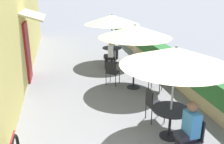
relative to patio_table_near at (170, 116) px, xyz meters
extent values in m
cube|color=#E0CC6B|center=(-3.64, 5.31, 1.56)|extent=(0.24, 14.87, 4.20)
cube|color=maroon|center=(-3.48, 4.56, 0.51)|extent=(0.08, 0.96, 2.10)
cube|color=beige|center=(-3.17, 4.56, 1.81)|extent=(0.78, 1.80, 0.30)
cube|color=tan|center=(1.66, 5.21, -0.31)|extent=(0.44, 13.87, 0.45)
cube|color=#2D6B33|center=(1.66, 5.21, 0.19)|extent=(0.60, 13.17, 0.56)
cylinder|color=black|center=(0.00, 0.00, -0.53)|extent=(0.44, 0.44, 0.02)
cylinder|color=black|center=(0.00, 0.00, -0.18)|extent=(0.06, 0.06, 0.69)
cylinder|color=black|center=(0.00, 0.00, 0.16)|extent=(0.84, 0.84, 0.02)
cylinder|color=#B7B7BC|center=(0.00, 0.00, 0.50)|extent=(0.04, 0.04, 2.08)
cone|color=beige|center=(0.00, 0.00, 1.40)|extent=(2.36, 2.36, 0.39)
sphere|color=#B7B7BC|center=(0.00, 0.00, 1.60)|extent=(0.07, 0.07, 0.07)
cube|color=black|center=(0.05, -0.76, -0.09)|extent=(0.43, 0.43, 0.04)
cube|color=black|center=(0.24, -0.75, 0.12)|extent=(0.06, 0.38, 0.42)
cylinder|color=black|center=(-0.14, -0.59, -0.31)|extent=(0.02, 0.02, 0.45)
cylinder|color=black|center=(0.22, -0.57, -0.31)|extent=(0.02, 0.02, 0.45)
cube|color=#23232D|center=(-0.04, -0.77, -0.01)|extent=(0.38, 0.32, 0.12)
cube|color=teal|center=(0.07, -0.76, 0.24)|extent=(0.24, 0.35, 0.50)
sphere|color=brown|center=(0.05, -0.76, 0.61)|extent=(0.20, 0.20, 0.20)
cube|color=black|center=(-0.05, 0.76, -0.09)|extent=(0.43, 0.43, 0.04)
cube|color=black|center=(-0.24, 0.75, 0.12)|extent=(0.06, 0.38, 0.42)
cylinder|color=black|center=(0.14, 0.59, -0.31)|extent=(0.02, 0.02, 0.45)
cylinder|color=black|center=(0.12, 0.95, -0.31)|extent=(0.02, 0.02, 0.45)
cylinder|color=black|center=(-0.22, 0.57, -0.31)|extent=(0.02, 0.02, 0.45)
cylinder|color=black|center=(-0.24, 0.93, -0.31)|extent=(0.02, 0.02, 0.45)
cylinder|color=black|center=(0.04, 2.98, -0.53)|extent=(0.44, 0.44, 0.02)
cylinder|color=black|center=(0.04, 2.98, -0.18)|extent=(0.06, 0.06, 0.69)
cylinder|color=black|center=(0.04, 2.98, 0.16)|extent=(0.84, 0.84, 0.02)
cylinder|color=#B7B7BC|center=(0.04, 2.98, 0.50)|extent=(0.04, 0.04, 2.08)
cone|color=beige|center=(0.04, 2.98, 1.40)|extent=(2.36, 2.36, 0.39)
sphere|color=#B7B7BC|center=(0.04, 2.98, 1.60)|extent=(0.07, 0.07, 0.07)
cube|color=black|center=(-0.58, 3.42, -0.09)|extent=(0.56, 0.56, 0.04)
cube|color=black|center=(-0.69, 3.27, 0.12)|extent=(0.33, 0.24, 0.42)
cylinder|color=black|center=(-0.33, 3.46, -0.31)|extent=(0.02, 0.02, 0.45)
cylinder|color=black|center=(-0.63, 3.67, -0.31)|extent=(0.02, 0.02, 0.45)
cylinder|color=black|center=(-0.54, 3.17, -0.31)|extent=(0.02, 0.02, 0.45)
cylinder|color=black|center=(-0.84, 3.38, -0.31)|extent=(0.02, 0.02, 0.45)
cube|color=black|center=(0.66, 2.54, -0.09)|extent=(0.56, 0.56, 0.04)
cube|color=black|center=(0.76, 2.69, 0.12)|extent=(0.33, 0.24, 0.42)
cylinder|color=black|center=(0.41, 2.50, -0.31)|extent=(0.02, 0.02, 0.45)
cylinder|color=black|center=(0.70, 2.29, -0.31)|extent=(0.02, 0.02, 0.45)
cylinder|color=black|center=(0.61, 2.79, -0.31)|extent=(0.02, 0.02, 0.45)
cylinder|color=black|center=(0.91, 2.58, -0.31)|extent=(0.02, 0.02, 0.45)
cylinder|color=black|center=(-0.09, 5.87, -0.53)|extent=(0.44, 0.44, 0.02)
cylinder|color=black|center=(-0.09, 5.87, -0.18)|extent=(0.06, 0.06, 0.69)
cylinder|color=black|center=(-0.09, 5.87, 0.16)|extent=(0.84, 0.84, 0.02)
cylinder|color=#B7B7BC|center=(-0.09, 5.87, 0.50)|extent=(0.04, 0.04, 2.08)
cone|color=beige|center=(-0.09, 5.87, 1.40)|extent=(2.36, 2.36, 0.39)
sphere|color=#B7B7BC|center=(-0.09, 5.87, 1.60)|extent=(0.07, 0.07, 0.07)
cube|color=black|center=(-0.31, 5.14, -0.09)|extent=(0.50, 0.50, 0.04)
cube|color=black|center=(-0.13, 5.09, 0.12)|extent=(0.14, 0.37, 0.42)
cylinder|color=black|center=(-0.43, 5.37, -0.31)|extent=(0.02, 0.02, 0.45)
cylinder|color=black|center=(-0.54, 5.02, -0.31)|extent=(0.02, 0.02, 0.45)
cylinder|color=black|center=(-0.09, 5.26, -0.31)|extent=(0.02, 0.02, 0.45)
cylinder|color=black|center=(-0.19, 4.92, -0.31)|extent=(0.02, 0.02, 0.45)
cylinder|color=#23232D|center=(-0.46, 5.27, -0.30)|extent=(0.11, 0.11, 0.47)
cylinder|color=#23232D|center=(-0.51, 5.12, -0.30)|extent=(0.11, 0.11, 0.47)
cube|color=#23232D|center=(-0.40, 5.17, -0.01)|extent=(0.43, 0.39, 0.12)
cube|color=white|center=(-0.29, 5.14, 0.24)|extent=(0.31, 0.39, 0.50)
sphere|color=tan|center=(-0.31, 5.14, 0.61)|extent=(0.20, 0.20, 0.20)
cube|color=black|center=(0.13, 6.60, -0.09)|extent=(0.50, 0.50, 0.04)
cube|color=black|center=(-0.05, 6.66, 0.12)|extent=(0.14, 0.37, 0.42)
cylinder|color=black|center=(0.25, 6.38, -0.31)|extent=(0.02, 0.02, 0.45)
cylinder|color=black|center=(0.35, 6.72, -0.31)|extent=(0.02, 0.02, 0.45)
cylinder|color=black|center=(-0.10, 6.48, -0.31)|extent=(0.02, 0.02, 0.45)
cylinder|color=black|center=(0.01, 6.83, -0.31)|extent=(0.02, 0.02, 0.45)
cylinder|color=#23232D|center=(0.28, 6.47, -0.30)|extent=(0.11, 0.11, 0.47)
cylinder|color=#23232D|center=(0.32, 6.63, -0.30)|extent=(0.11, 0.11, 0.47)
cube|color=#23232D|center=(0.21, 6.58, -0.01)|extent=(0.43, 0.39, 0.12)
cube|color=white|center=(0.11, 6.61, 0.24)|extent=(0.31, 0.39, 0.50)
sphere|color=beige|center=(0.13, 6.60, 0.61)|extent=(0.20, 0.20, 0.20)
cylinder|color=teal|center=(-0.08, 6.02, 0.22)|extent=(0.07, 0.07, 0.09)
cylinder|color=#B21E1E|center=(-3.28, -0.45, 0.20)|extent=(0.03, 0.46, 0.03)
camera|label=1|loc=(-2.33, -4.58, 2.80)|focal=40.00mm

